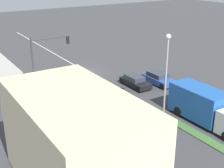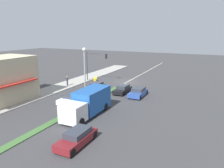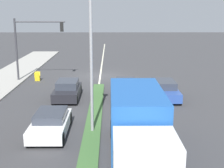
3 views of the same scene
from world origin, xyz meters
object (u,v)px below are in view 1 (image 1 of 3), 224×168
at_px(sedan_dark, 105,91).
at_px(coupe_blue, 158,78).
at_px(traffic_signal_main, 45,53).
at_px(van_white, 146,117).
at_px(pedestrian, 47,99).
at_px(suv_black, 135,81).
at_px(warning_aframe_sign, 50,82).
at_px(delivery_truck, 207,107).
at_px(street_lamp, 167,65).

height_order(sedan_dark, coupe_blue, sedan_dark).
height_order(traffic_signal_main, van_white, traffic_signal_main).
xyz_separation_m(traffic_signal_main, coupe_blue, (-11.12, 5.95, -3.26)).
height_order(pedestrian, suv_black, pedestrian).
height_order(warning_aframe_sign, suv_black, suv_black).
relative_size(warning_aframe_sign, delivery_truck, 0.11).
distance_m(pedestrian, sedan_dark, 6.07).
bearing_deg(traffic_signal_main, van_white, 107.09).
xyz_separation_m(delivery_truck, sedan_dark, (4.40, -9.47, -0.83)).
relative_size(van_white, sedan_dark, 1.02).
relative_size(van_white, suv_black, 0.99).
bearing_deg(suv_black, delivery_truck, 90.00).
distance_m(street_lamp, coupe_blue, 9.26).
relative_size(sedan_dark, coupe_blue, 0.96).
xyz_separation_m(pedestrian, sedan_dark, (-6.04, 0.44, -0.37)).
xyz_separation_m(street_lamp, suv_black, (-2.20, -7.29, -4.17)).
relative_size(traffic_signal_main, delivery_truck, 0.75).
bearing_deg(delivery_truck, van_white, -31.10).
distance_m(warning_aframe_sign, delivery_truck, 17.38).
distance_m(traffic_signal_main, pedestrian, 6.57).
xyz_separation_m(street_lamp, coupe_blue, (-5.00, -6.60, -4.14)).
relative_size(van_white, coupe_blue, 0.98).
xyz_separation_m(delivery_truck, van_white, (4.40, -2.65, -0.87)).
xyz_separation_m(van_white, suv_black, (-4.40, -7.51, 0.01)).
relative_size(pedestrian, sedan_dark, 0.44).
xyz_separation_m(street_lamp, delivery_truck, (-2.20, 2.87, -3.31)).
relative_size(street_lamp, warning_aframe_sign, 8.80).
xyz_separation_m(street_lamp, pedestrian, (8.24, -7.04, -3.76)).
relative_size(traffic_signal_main, warning_aframe_sign, 6.69).
xyz_separation_m(traffic_signal_main, suv_black, (-8.32, 5.26, -3.29)).
distance_m(delivery_truck, coupe_blue, 9.91).
distance_m(coupe_blue, suv_black, 2.88).
bearing_deg(coupe_blue, street_lamp, 52.87).
relative_size(pedestrian, delivery_truck, 0.23).
xyz_separation_m(warning_aframe_sign, suv_black, (-7.98, 5.24, 0.18)).
xyz_separation_m(street_lamp, sedan_dark, (2.20, -6.60, -4.14)).
bearing_deg(suv_black, warning_aframe_sign, -33.29).
height_order(street_lamp, van_white, street_lamp).
height_order(street_lamp, suv_black, street_lamp).
bearing_deg(van_white, coupe_blue, -136.56).
xyz_separation_m(pedestrian, coupe_blue, (-13.24, 0.43, -0.38)).
relative_size(traffic_signal_main, street_lamp, 0.76).
xyz_separation_m(traffic_signal_main, sedan_dark, (-3.92, 5.95, -3.26)).
relative_size(street_lamp, suv_black, 1.86).
height_order(delivery_truck, coupe_blue, delivery_truck).
xyz_separation_m(van_white, coupe_blue, (-7.20, -6.82, 0.04)).
bearing_deg(van_white, traffic_signal_main, -72.91).
bearing_deg(pedestrian, delivery_truck, 136.50).
xyz_separation_m(street_lamp, warning_aframe_sign, (5.78, -12.53, -4.35)).
bearing_deg(traffic_signal_main, warning_aframe_sign, 177.19).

